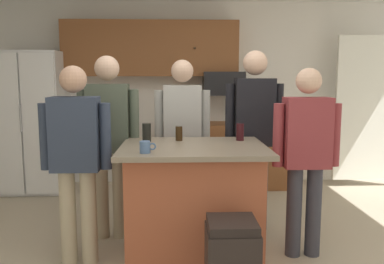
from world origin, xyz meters
The scene contains 17 objects.
back_wall centered at (0.00, 2.80, 1.30)m, with size 6.40×0.10×2.60m, color white.
french_door_window_panel centered at (2.60, 2.40, 1.10)m, with size 0.90×0.06×2.00m, color white.
cabinet_run_upper centered at (-0.40, 2.60, 1.93)m, with size 2.40×0.38×0.75m.
cabinet_run_lower centered at (0.60, 2.48, 0.45)m, with size 1.80×0.63×0.90m.
refrigerator centered at (-2.00, 2.38, 0.94)m, with size 0.88×0.76×1.87m.
microwave_over_range centered at (0.60, 2.50, 1.45)m, with size 0.56×0.40×0.32m, color black.
kitchen_island centered at (0.09, 0.20, 0.50)m, with size 1.20×0.95×0.98m.
person_host_foreground centered at (0.71, 0.82, 1.05)m, with size 0.57×0.24×1.79m.
person_guest_right centered at (1.04, 0.22, 0.93)m, with size 0.57×0.22×1.62m.
person_guest_by_door centered at (0.01, 1.02, 0.99)m, with size 0.57×0.23×1.71m.
person_guest_left centered at (-0.86, 0.14, 0.94)m, with size 0.57×0.22×1.63m.
person_elder_center centered at (-0.68, 0.68, 1.01)m, with size 0.57×0.23×1.73m.
glass_pilsner centered at (-0.03, 0.47, 1.04)m, with size 0.06×0.06×0.13m.
mug_ceramic_white centered at (-0.28, -0.12, 1.02)m, with size 0.12×0.08×0.09m.
glass_short_whisky centered at (-0.31, 0.42, 1.06)m, with size 0.08×0.08×0.16m.
tumbler_amber centered at (0.52, 0.45, 1.05)m, with size 0.07×0.07×0.15m.
trash_bin centered at (0.31, -0.56, 0.30)m, with size 0.34×0.34×0.61m.
Camera 1 is at (-0.04, -3.08, 1.54)m, focal length 37.60 mm.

